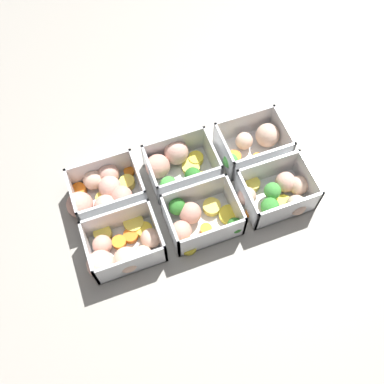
# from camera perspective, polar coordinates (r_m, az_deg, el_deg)

# --- Properties ---
(ground_plane) EXTENTS (4.00, 4.00, 0.00)m
(ground_plane) POSITION_cam_1_polar(r_m,az_deg,el_deg) (0.91, 0.00, -0.71)
(ground_plane) COLOR gray
(container_near_left) EXTENTS (0.16, 0.13, 0.07)m
(container_near_left) POSITION_cam_1_polar(r_m,az_deg,el_deg) (0.85, -8.84, -7.16)
(container_near_left) COLOR white
(container_near_left) RESTS_ON ground_plane
(container_near_center) EXTENTS (0.15, 0.11, 0.07)m
(container_near_center) POSITION_cam_1_polar(r_m,az_deg,el_deg) (0.86, 0.83, -3.32)
(container_near_center) COLOR white
(container_near_center) RESTS_ON ground_plane
(container_near_right) EXTENTS (0.16, 0.12, 0.07)m
(container_near_right) POSITION_cam_1_polar(r_m,az_deg,el_deg) (0.90, 10.82, -0.16)
(container_near_right) COLOR white
(container_near_right) RESTS_ON ground_plane
(container_far_left) EXTENTS (0.15, 0.12, 0.07)m
(container_far_left) POSITION_cam_1_polar(r_m,az_deg,el_deg) (0.90, -11.17, -0.02)
(container_far_left) COLOR white
(container_far_left) RESTS_ON ground_plane
(container_far_center) EXTENTS (0.15, 0.13, 0.07)m
(container_far_center) POSITION_cam_1_polar(r_m,az_deg,el_deg) (0.91, -1.89, 3.37)
(container_far_center) COLOR white
(container_far_center) RESTS_ON ground_plane
(container_far_right) EXTENTS (0.15, 0.11, 0.07)m
(container_far_right) POSITION_cam_1_polar(r_m,az_deg,el_deg) (0.95, 7.90, 6.05)
(container_far_right) COLOR white
(container_far_right) RESTS_ON ground_plane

